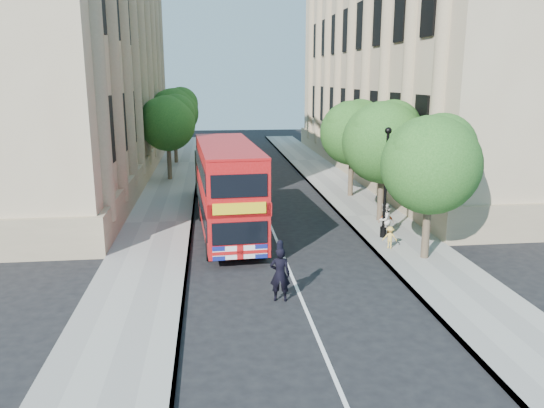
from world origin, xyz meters
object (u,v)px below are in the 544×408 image
object	(u,v)px
lamp_post	(385,187)
woman_pedestrian	(384,220)
double_decker_bus	(228,187)
box_van	(214,179)
police_constable	(280,274)

from	to	relation	value
lamp_post	woman_pedestrian	xyz separation A→B (m)	(0.05, 0.10, -1.58)
double_decker_bus	box_van	world-z (taller)	double_decker_bus
woman_pedestrian	double_decker_bus	bearing A→B (deg)	-53.04
lamp_post	woman_pedestrian	size ratio (longest dim) A/B	3.18
double_decker_bus	box_van	size ratio (longest dim) A/B	1.85
police_constable	woman_pedestrian	world-z (taller)	police_constable
box_van	police_constable	distance (m)	15.43
double_decker_bus	lamp_post	bearing A→B (deg)	-14.46
lamp_post	box_van	xyz separation A→B (m)	(-7.78, 8.90, -1.10)
double_decker_bus	woman_pedestrian	world-z (taller)	double_decker_bus
box_van	woman_pedestrian	size ratio (longest dim) A/B	3.19
double_decker_bus	box_van	bearing A→B (deg)	90.81
lamp_post	box_van	distance (m)	11.87
woman_pedestrian	box_van	bearing A→B (deg)	-91.23
woman_pedestrian	lamp_post	bearing A→B (deg)	19.97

